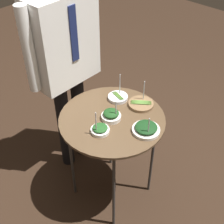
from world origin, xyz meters
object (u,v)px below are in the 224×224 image
(bowl_spinach_front_center, at_px, (146,129))
(bowl_spinach_far_rim, at_px, (100,129))
(bowl_spinach_front_left, at_px, (111,115))
(waiter_figure, at_px, (64,50))
(serving_cart, at_px, (112,124))
(bowl_asparagus_front_right, at_px, (118,97))
(bowl_asparagus_back_left, at_px, (141,104))

(bowl_spinach_front_center, distance_m, bowl_spinach_far_rim, 0.28)
(bowl_spinach_front_left, xyz_separation_m, waiter_figure, (0.06, 0.50, 0.26))
(serving_cart, distance_m, waiter_figure, 0.61)
(bowl_spinach_front_left, relative_size, bowl_spinach_far_rim, 0.89)
(bowl_spinach_front_left, relative_size, bowl_spinach_front_center, 0.88)
(bowl_asparagus_front_right, distance_m, bowl_asparagus_back_left, 0.17)
(bowl_asparagus_front_right, relative_size, bowl_asparagus_back_left, 1.04)
(bowl_asparagus_back_left, xyz_separation_m, bowl_spinach_front_center, (-0.18, -0.18, 0.01))
(bowl_asparagus_front_right, bearing_deg, serving_cart, -148.69)
(waiter_figure, bearing_deg, bowl_asparagus_back_left, -72.36)
(bowl_asparagus_front_right, height_order, waiter_figure, waiter_figure)
(bowl_spinach_front_left, bearing_deg, bowl_asparagus_front_right, 30.23)
(serving_cart, bearing_deg, bowl_asparagus_back_left, -13.48)
(bowl_asparagus_back_left, bearing_deg, bowl_asparagus_front_right, 107.77)
(serving_cart, relative_size, bowl_spinach_front_left, 5.05)
(bowl_spinach_front_left, bearing_deg, serving_cart, 0.93)
(bowl_spinach_front_left, distance_m, bowl_spinach_front_center, 0.25)
(bowl_asparagus_front_right, xyz_separation_m, bowl_spinach_far_rim, (-0.32, -0.14, 0.01))
(bowl_spinach_front_left, xyz_separation_m, bowl_spinach_front_center, (0.06, -0.24, -0.01))
(bowl_spinach_front_left, bearing_deg, bowl_asparagus_back_left, -13.01)
(bowl_spinach_far_rim, xyz_separation_m, waiter_figure, (0.20, 0.53, 0.27))
(serving_cart, height_order, bowl_spinach_front_left, bowl_spinach_front_left)
(waiter_figure, bearing_deg, serving_cart, -96.34)
(bowl_asparagus_front_right, height_order, bowl_spinach_front_center, bowl_asparagus_front_right)
(serving_cart, relative_size, bowl_asparagus_back_left, 4.52)
(bowl_spinach_front_left, xyz_separation_m, bowl_asparagus_back_left, (0.24, -0.06, -0.02))
(serving_cart, bearing_deg, bowl_asparagus_front_right, 31.31)
(bowl_spinach_front_left, bearing_deg, bowl_spinach_front_center, -76.61)
(bowl_spinach_front_center, height_order, bowl_spinach_far_rim, bowl_spinach_far_rim)
(waiter_figure, bearing_deg, bowl_asparagus_front_right, -72.41)
(bowl_asparagus_back_left, distance_m, waiter_figure, 0.64)
(serving_cart, height_order, waiter_figure, waiter_figure)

